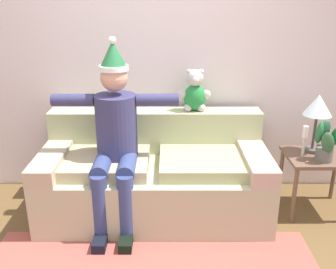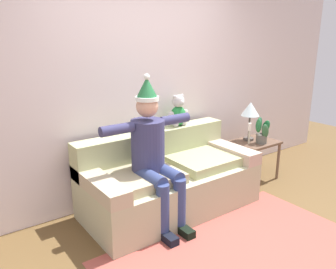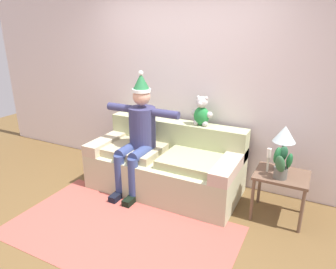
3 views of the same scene
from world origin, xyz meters
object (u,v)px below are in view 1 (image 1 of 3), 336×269
(teddy_bear, at_px, (196,92))
(candle_tall, at_px, (306,137))
(couch, at_px, (156,175))
(person_seated, at_px, (116,134))
(potted_plant, at_px, (327,142))
(side_table, at_px, (319,164))
(table_lamp, at_px, (319,108))

(teddy_bear, bearing_deg, candle_tall, -19.66)
(couch, bearing_deg, candle_tall, -1.74)
(person_seated, distance_m, potted_plant, 1.72)
(person_seated, distance_m, side_table, 1.77)
(person_seated, bearing_deg, table_lamp, 8.02)
(person_seated, xyz_separation_m, candle_tall, (1.57, 0.13, -0.07))
(candle_tall, bearing_deg, potted_plant, -29.12)
(side_table, height_order, potted_plant, potted_plant)
(person_seated, height_order, table_lamp, person_seated)
(teddy_bear, distance_m, potted_plant, 1.18)
(couch, relative_size, teddy_bear, 5.04)
(potted_plant, distance_m, candle_tall, 0.17)
(teddy_bear, relative_size, potted_plant, 1.09)
(teddy_bear, xyz_separation_m, side_table, (1.07, -0.31, -0.56))
(couch, height_order, potted_plant, potted_plant)
(teddy_bear, xyz_separation_m, potted_plant, (1.06, -0.41, -0.32))
(couch, height_order, person_seated, person_seated)
(side_table, bearing_deg, candle_tall, -172.75)
(couch, distance_m, side_table, 1.43)
(teddy_bear, distance_m, candle_tall, 1.01)
(teddy_bear, height_order, side_table, teddy_bear)
(table_lamp, xyz_separation_m, potted_plant, (0.02, -0.19, -0.24))
(table_lamp, bearing_deg, couch, -176.92)
(candle_tall, bearing_deg, side_table, 7.25)
(side_table, bearing_deg, potted_plant, -96.09)
(couch, xyz_separation_m, teddy_bear, (0.36, 0.29, 0.68))
(person_seated, relative_size, potted_plant, 4.38)
(teddy_bear, relative_size, candle_tall, 1.39)
(couch, relative_size, potted_plant, 5.49)
(person_seated, height_order, candle_tall, person_seated)
(teddy_bear, height_order, potted_plant, teddy_bear)
(couch, xyz_separation_m, person_seated, (-0.31, -0.16, 0.45))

